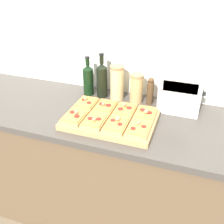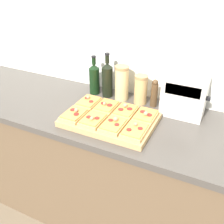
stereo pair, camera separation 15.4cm
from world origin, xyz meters
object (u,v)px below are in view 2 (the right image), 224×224
at_px(wine_bottle, 107,79).
at_px(toaster_oven, 184,96).
at_px(olive_oil_bottle, 94,78).
at_px(grain_jar_short, 141,90).
at_px(grain_jar_tall, 122,83).
at_px(cutting_board, 110,120).
at_px(pepper_mill, 154,93).

xyz_separation_m(wine_bottle, toaster_oven, (0.53, -0.01, -0.01)).
distance_m(olive_oil_bottle, grain_jar_short, 0.34).
bearing_deg(grain_jar_tall, cutting_board, -78.94).
bearing_deg(toaster_oven, wine_bottle, 179.09).
distance_m(cutting_board, toaster_oven, 0.48).
bearing_deg(pepper_mill, grain_jar_short, 180.00).
distance_m(wine_bottle, toaster_oven, 0.53).
bearing_deg(pepper_mill, cutting_board, -119.15).
height_order(grain_jar_tall, toaster_oven, toaster_oven).
xyz_separation_m(grain_jar_tall, pepper_mill, (0.23, 0.00, -0.03)).
xyz_separation_m(cutting_board, grain_jar_short, (0.08, 0.30, 0.08)).
bearing_deg(grain_jar_short, wine_bottle, 180.00).
bearing_deg(wine_bottle, cutting_board, -61.23).
xyz_separation_m(olive_oil_bottle, grain_jar_tall, (0.21, -0.00, 0.01)).
bearing_deg(grain_jar_tall, toaster_oven, -1.15).
distance_m(wine_bottle, grain_jar_short, 0.24).
height_order(grain_jar_tall, grain_jar_short, grain_jar_tall).
bearing_deg(cutting_board, wine_bottle, 118.77).
bearing_deg(olive_oil_bottle, pepper_mill, 0.00).
height_order(cutting_board, grain_jar_tall, grain_jar_tall).
height_order(wine_bottle, pepper_mill, wine_bottle).
bearing_deg(pepper_mill, olive_oil_bottle, 180.00).
distance_m(grain_jar_tall, pepper_mill, 0.23).
bearing_deg(grain_jar_tall, olive_oil_bottle, 180.00).
bearing_deg(grain_jar_short, olive_oil_bottle, 180.00).
height_order(olive_oil_bottle, grain_jar_short, olive_oil_bottle).
relative_size(cutting_board, pepper_mill, 2.82).
relative_size(grain_jar_short, toaster_oven, 0.71).
bearing_deg(cutting_board, grain_jar_tall, 101.06).
bearing_deg(grain_jar_tall, pepper_mill, 0.00).
height_order(olive_oil_bottle, toaster_oven, olive_oil_bottle).
bearing_deg(cutting_board, grain_jar_short, 75.81).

